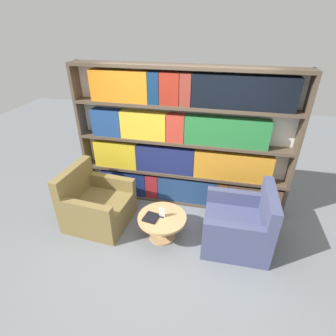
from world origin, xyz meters
The scene contains 7 objects.
ground_plane centered at (0.00, 0.00, 0.00)m, with size 14.00×14.00×0.00m, color slate.
bookshelf centered at (0.01, 1.24, 1.16)m, with size 3.53×0.30×2.38m.
armchair_left centered at (-1.24, 0.38, 0.31)m, with size 1.00×0.97×0.95m.
armchair_right centered at (1.02, 0.38, 0.31)m, with size 0.93×0.90×0.95m.
coffee_table centered at (-0.11, 0.25, 0.29)m, with size 0.73×0.73×0.40m.
table_sign centered at (-0.11, 0.25, 0.47)m, with size 0.09×0.06×0.16m.
stray_book centered at (-0.26, 0.18, 0.41)m, with size 0.23×0.25×0.03m.
Camera 1 is at (0.62, -2.66, 2.97)m, focal length 28.00 mm.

